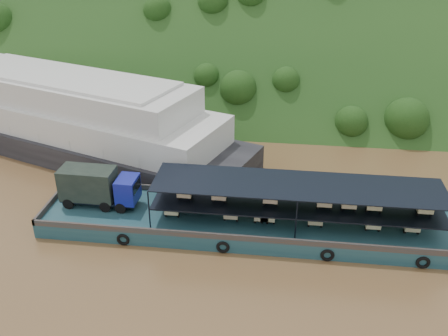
# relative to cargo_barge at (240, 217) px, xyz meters

# --- Properties ---
(ground) EXTENTS (160.00, 160.00, 0.00)m
(ground) POSITION_rel_cargo_barge_xyz_m (0.08, 1.68, -1.15)
(ground) COLOR brown
(ground) RESTS_ON ground
(hillside) EXTENTS (140.00, 39.60, 39.60)m
(hillside) POSITION_rel_cargo_barge_xyz_m (0.08, 37.68, -1.15)
(hillside) COLOR #193A15
(hillside) RESTS_ON ground
(cargo_barge) EXTENTS (35.00, 7.18, 4.57)m
(cargo_barge) POSITION_rel_cargo_barge_xyz_m (0.00, 0.00, 0.00)
(cargo_barge) COLOR #143846
(cargo_barge) RESTS_ON ground
(passenger_ferry) EXTENTS (42.89, 24.04, 8.47)m
(passenger_ferry) POSITION_rel_cargo_barge_xyz_m (-20.11, 13.66, 2.52)
(passenger_ferry) COLOR black
(passenger_ferry) RESTS_ON ground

